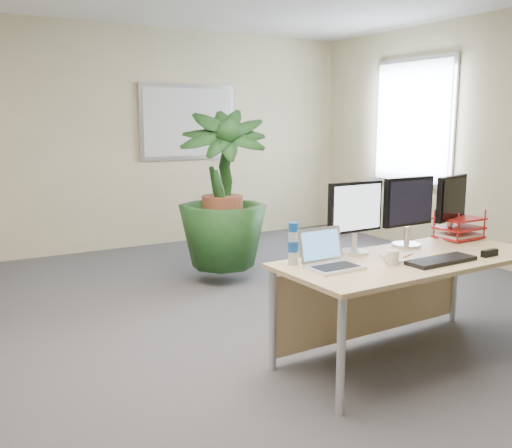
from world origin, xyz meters
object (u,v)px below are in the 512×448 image
desk (399,276)px  floor_plant (222,206)px  monitor_right (408,207)px  monitor_left (355,213)px  laptop (329,257)px

desk → floor_plant: bearing=94.9°
desk → monitor_right: 0.50m
desk → monitor_left: (-0.25, 0.18, 0.42)m
monitor_right → laptop: size_ratio=1.51×
floor_plant → monitor_right: bearing=-78.8°
monitor_left → monitor_right: bearing=-2.2°
desk → laptop: 0.64m
monitor_left → laptop: bearing=-151.8°
floor_plant → monitor_left: 2.05m
monitor_left → laptop: monitor_left is taller
desk → laptop: laptop is taller
laptop → floor_plant: bearing=79.4°
monitor_left → monitor_right: 0.46m
floor_plant → laptop: bearing=-100.6°
monitor_right → desk: bearing=-143.7°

